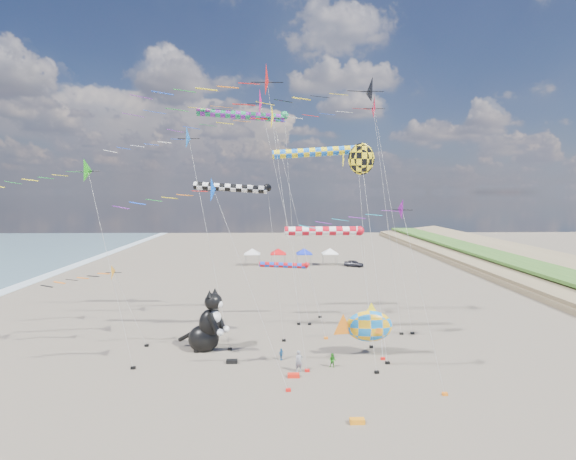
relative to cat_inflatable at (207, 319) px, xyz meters
The scene contains 28 objects.
ground 15.82m from the cat_inflatable, 60.56° to the right, with size 260.00×260.00×0.00m, color brown.
delta_kite_0 19.15m from the cat_inflatable, 24.00° to the left, with size 13.43×2.53×22.33m.
delta_kite_1 15.81m from the cat_inflatable, behind, with size 9.38×2.13×19.95m.
delta_kite_2 21.70m from the cat_inflatable, 60.26° to the left, with size 17.65×3.01×24.57m.
delta_kite_3 16.44m from the cat_inflatable, 156.48° to the right, with size 10.53×2.03×16.79m.
delta_kite_4 14.16m from the cat_inflatable, 76.87° to the right, with size 10.56×1.90×15.21m.
delta_kite_5 18.84m from the cat_inflatable, 36.03° to the right, with size 9.95×1.61×13.73m.
delta_kite_6 10.79m from the cat_inflatable, behind, with size 9.02×1.54×7.80m.
delta_kite_7 25.01m from the cat_inflatable, 15.57° to the left, with size 14.44×2.70×25.06m.
delta_kite_8 20.71m from the cat_inflatable, 43.05° to the right, with size 11.94×2.72×23.72m.
delta_kite_9 24.70m from the cat_inflatable, 14.52° to the left, with size 13.19×2.36×23.50m.
windsock_0 20.63m from the cat_inflatable, 67.50° to the left, with size 10.59×0.86×22.33m.
windsock_1 14.15m from the cat_inflatable, 29.31° to the right, with size 7.35×0.72×11.50m.
windsock_2 17.74m from the cat_inflatable, ahead, with size 9.11×0.82×17.95m.
windsock_3 12.77m from the cat_inflatable, 53.91° to the left, with size 6.96×0.63×6.32m.
windsock_4 12.02m from the cat_inflatable, 41.34° to the left, with size 8.40×0.74×14.84m.
angelfish_kite 19.15m from the cat_inflatable, ahead, with size 3.74×3.02×18.14m.
cat_inflatable is the anchor object (origin of this frame).
fish_inflatable 14.20m from the cat_inflatable, ahead, with size 5.42×2.23×4.67m.
person_adult 9.65m from the cat_inflatable, 32.91° to the right, with size 0.62×0.41×1.69m, color gray.
child_green 11.74m from the cat_inflatable, 22.15° to the right, with size 0.56×0.44×1.16m, color #228119.
child_blue 7.44m from the cat_inflatable, 21.75° to the right, with size 0.59×0.25×1.01m, color #1C5590.
kite_bag_0 10.04m from the cat_inflatable, 39.59° to the right, with size 0.90×0.44×0.30m, color red.
kite_bag_1 17.37m from the cat_inflatable, 49.86° to the right, with size 0.90×0.44×0.30m, color orange.
kite_bag_2 4.85m from the cat_inflatable, 52.07° to the right, with size 0.90×0.44×0.30m, color black.
kite_bag_3 16.90m from the cat_inflatable, 15.45° to the left, with size 0.90×0.44×0.30m, color #142FCA.
tent_row 47.34m from the cat_inflatable, 78.85° to the left, with size 19.20×4.20×3.80m.
parked_car 49.19m from the cat_inflatable, 64.74° to the left, with size 1.49×3.71×1.26m, color #26262D.
Camera 1 is at (-1.54, -25.68, 14.05)m, focal length 28.00 mm.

